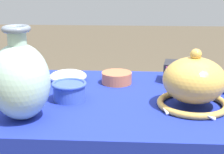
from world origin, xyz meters
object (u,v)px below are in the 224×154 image
at_px(pot_squat_terracotta, 117,78).
at_px(cup_wide_cobalt, 69,90).
at_px(vase_tall_bulbous, 20,80).
at_px(cup_wide_teal, 16,66).
at_px(vase_dome_bell, 194,84).
at_px(bowl_shallow_ivory, 224,85).
at_px(mosaic_tile_box, 185,72).
at_px(bowl_shallow_porcelain, 68,76).

bearing_deg(pot_squat_terracotta, cup_wide_cobalt, -127.63).
height_order(vase_tall_bulbous, cup_wide_cobalt, vase_tall_bulbous).
distance_m(vase_tall_bulbous, cup_wide_teal, 0.50).
relative_size(vase_dome_bell, bowl_shallow_ivory, 2.19).
xyz_separation_m(cup_wide_teal, bowl_shallow_ivory, (0.86, -0.15, -0.02)).
bearing_deg(cup_wide_teal, vase_tall_bulbous, -69.47).
bearing_deg(mosaic_tile_box, bowl_shallow_porcelain, -166.63).
relative_size(pot_squat_terracotta, bowl_shallow_porcelain, 0.81).
bearing_deg(cup_wide_cobalt, pot_squat_terracotta, 52.37).
relative_size(vase_tall_bulbous, mosaic_tile_box, 1.58).
xyz_separation_m(cup_wide_teal, pot_squat_terracotta, (0.45, -0.09, -0.02)).
relative_size(cup_wide_teal, cup_wide_cobalt, 0.86).
distance_m(vase_dome_bell, bowl_shallow_porcelain, 0.53).
xyz_separation_m(vase_tall_bulbous, vase_dome_bell, (0.54, 0.13, -0.04)).
relative_size(mosaic_tile_box, cup_wide_teal, 1.68).
distance_m(vase_dome_bell, cup_wide_teal, 0.79).
height_order(vase_tall_bulbous, mosaic_tile_box, vase_tall_bulbous).
distance_m(cup_wide_teal, bowl_shallow_porcelain, 0.26).
height_order(vase_tall_bulbous, cup_wide_teal, vase_tall_bulbous).
bearing_deg(bowl_shallow_ivory, bowl_shallow_porcelain, 173.64).
distance_m(vase_tall_bulbous, bowl_shallow_porcelain, 0.39).
relative_size(cup_wide_teal, pot_squat_terracotta, 0.88).
height_order(cup_wide_teal, pot_squat_terracotta, cup_wide_teal).
xyz_separation_m(cup_wide_teal, bowl_shallow_porcelain, (0.24, -0.08, -0.02)).
xyz_separation_m(pot_squat_terracotta, bowl_shallow_ivory, (0.41, -0.07, -0.00)).
relative_size(cup_wide_teal, bowl_shallow_porcelain, 0.71).
xyz_separation_m(mosaic_tile_box, cup_wide_teal, (-0.72, 0.05, 0.00)).
height_order(vase_dome_bell, cup_wide_cobalt, vase_dome_bell).
bearing_deg(cup_wide_teal, cup_wide_cobalt, -45.39).
distance_m(vase_dome_bell, pot_squat_terracotta, 0.37).
height_order(mosaic_tile_box, cup_wide_teal, cup_wide_teal).
distance_m(mosaic_tile_box, pot_squat_terracotta, 0.28).
relative_size(pot_squat_terracotta, bowl_shallow_ivory, 1.09).
distance_m(mosaic_tile_box, cup_wide_teal, 0.73).
height_order(mosaic_tile_box, bowl_shallow_porcelain, mosaic_tile_box).
xyz_separation_m(vase_tall_bulbous, mosaic_tile_box, (0.55, 0.41, -0.08)).
height_order(mosaic_tile_box, cup_wide_cobalt, mosaic_tile_box).
bearing_deg(bowl_shallow_ivory, pot_squat_terracotta, 170.82).
distance_m(vase_tall_bulbous, pot_squat_terracotta, 0.47).
relative_size(vase_dome_bell, bowl_shallow_porcelain, 1.63).
relative_size(vase_dome_bell, cup_wide_teal, 2.30).
bearing_deg(vase_dome_bell, cup_wide_cobalt, 174.77).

